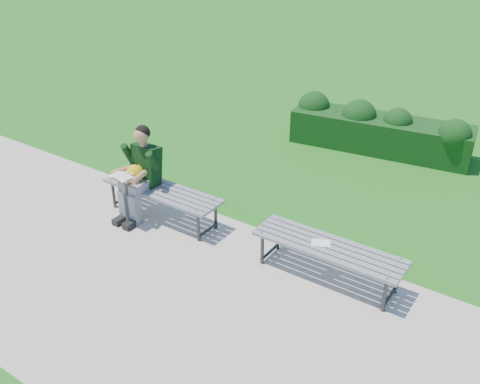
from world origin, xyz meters
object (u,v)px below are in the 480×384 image
Objects in this scene: seated_boy at (140,170)px; paper_sheet at (321,243)px; bench_left at (162,193)px; bench_right at (328,250)px; hedge at (377,129)px.

seated_boy reaches higher than paper_sheet.
bench_left is at bearing 17.29° from seated_boy.
paper_sheet is (-0.10, -0.00, 0.06)m from bench_right.
seated_boy reaches higher than bench_right.
paper_sheet is at bearing 2.90° from seated_boy.
paper_sheet is at bearing -180.00° from bench_right.
seated_boy is 2.73m from paper_sheet.
bench_left is 2.52m from bench_right.
hedge is 4.49m from seated_boy.
hedge is 4.03m from paper_sheet.
seated_boy reaches higher than bench_left.
paper_sheet is at bearing -77.69° from hedge.
hedge is 4.06m from bench_right.
hedge is at bearing 65.52° from seated_boy.
paper_sheet is (2.72, 0.14, -0.24)m from seated_boy.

